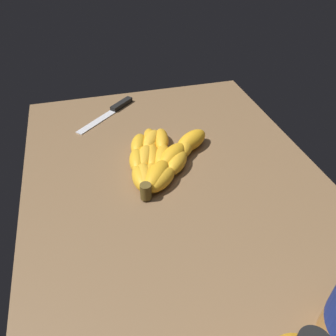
{
  "coord_description": "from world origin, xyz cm",
  "views": [
    {
      "loc": [
        42.64,
        -14.04,
        41.79
      ],
      "look_at": [
        -2.11,
        -2.02,
        4.41
      ],
      "focal_mm": 36.24,
      "sensor_mm": 36.0,
      "label": 1
    }
  ],
  "objects": [
    {
      "name": "banana_bunch",
      "position": [
        -8.72,
        -1.94,
        1.62
      ],
      "size": [
        21.13,
        18.74,
        3.73
      ],
      "color": "gold",
      "rests_on": "ground_plane"
    },
    {
      "name": "butter_knife",
      "position": [
        -31.78,
        -8.57,
        0.47
      ],
      "size": [
        13.85,
        15.13,
        1.2
      ],
      "color": "silver",
      "rests_on": "ground_plane"
    },
    {
      "name": "ground_plane",
      "position": [
        0.0,
        0.0,
        -2.35
      ],
      "size": [
        83.03,
        56.19,
        4.69
      ],
      "primitive_type": "cube",
      "color": "brown"
    }
  ]
}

